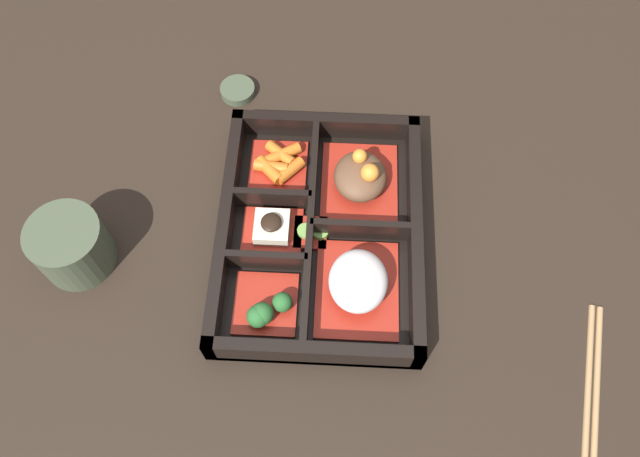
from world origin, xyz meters
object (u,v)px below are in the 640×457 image
object	(u,v)px
chopsticks	(593,401)
sauce_dish	(238,90)
bowl_rice	(358,283)
tea_cup	(71,245)

from	to	relation	value
chopsticks	sauce_dish	distance (m)	0.58
bowl_rice	chopsticks	size ratio (longest dim) A/B	0.54
tea_cup	chopsticks	distance (m)	0.60
chopsticks	sauce_dish	xyz separation A→B (m)	(-0.40, -0.42, 0.00)
tea_cup	bowl_rice	bearing A→B (deg)	84.95
tea_cup	chopsticks	world-z (taller)	tea_cup
tea_cup	sauce_dish	distance (m)	0.31
bowl_rice	sauce_dish	world-z (taller)	bowl_rice
tea_cup	sauce_dish	world-z (taller)	tea_cup
chopsticks	sauce_dish	size ratio (longest dim) A/B	4.67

